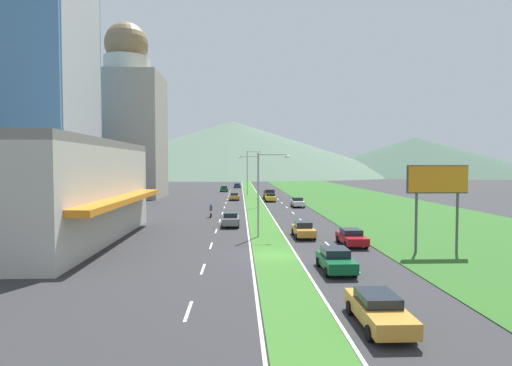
# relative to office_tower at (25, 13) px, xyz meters

# --- Properties ---
(ground_plane) EXTENTS (600.00, 600.00, 0.00)m
(ground_plane) POSITION_rel_office_tower_xyz_m (35.62, -35.20, -30.41)
(ground_plane) COLOR #2D2D30
(grass_median) EXTENTS (3.20, 240.00, 0.06)m
(grass_median) POSITION_rel_office_tower_xyz_m (35.62, 24.80, -30.38)
(grass_median) COLOR #387028
(grass_median) RESTS_ON ground_plane
(grass_verge_right) EXTENTS (24.00, 240.00, 0.06)m
(grass_verge_right) POSITION_rel_office_tower_xyz_m (56.22, 24.80, -30.38)
(grass_verge_right) COLOR #2D6023
(grass_verge_right) RESTS_ON ground_plane
(lane_dash_left_1) EXTENTS (0.16, 2.80, 0.01)m
(lane_dash_left_1) POSITION_rel_office_tower_xyz_m (30.52, -47.15, -30.41)
(lane_dash_left_1) COLOR silver
(lane_dash_left_1) RESTS_ON ground_plane
(lane_dash_left_2) EXTENTS (0.16, 2.80, 0.01)m
(lane_dash_left_2) POSITION_rel_office_tower_xyz_m (30.52, -39.10, -30.41)
(lane_dash_left_2) COLOR silver
(lane_dash_left_2) RESTS_ON ground_plane
(lane_dash_left_3) EXTENTS (0.16, 2.80, 0.01)m
(lane_dash_left_3) POSITION_rel_office_tower_xyz_m (30.52, -31.06, -30.41)
(lane_dash_left_3) COLOR silver
(lane_dash_left_3) RESTS_ON ground_plane
(lane_dash_left_4) EXTENTS (0.16, 2.80, 0.01)m
(lane_dash_left_4) POSITION_rel_office_tower_xyz_m (30.52, -23.01, -30.41)
(lane_dash_left_4) COLOR silver
(lane_dash_left_4) RESTS_ON ground_plane
(lane_dash_left_5) EXTENTS (0.16, 2.80, 0.01)m
(lane_dash_left_5) POSITION_rel_office_tower_xyz_m (30.52, -14.97, -30.41)
(lane_dash_left_5) COLOR silver
(lane_dash_left_5) RESTS_ON ground_plane
(lane_dash_left_6) EXTENTS (0.16, 2.80, 0.01)m
(lane_dash_left_6) POSITION_rel_office_tower_xyz_m (30.52, -6.92, -30.41)
(lane_dash_left_6) COLOR silver
(lane_dash_left_6) RESTS_ON ground_plane
(lane_dash_left_7) EXTENTS (0.16, 2.80, 0.01)m
(lane_dash_left_7) POSITION_rel_office_tower_xyz_m (30.52, 1.13, -30.41)
(lane_dash_left_7) COLOR silver
(lane_dash_left_7) RESTS_ON ground_plane
(lane_dash_left_8) EXTENTS (0.16, 2.80, 0.01)m
(lane_dash_left_8) POSITION_rel_office_tower_xyz_m (30.52, 9.17, -30.41)
(lane_dash_left_8) COLOR silver
(lane_dash_left_8) RESTS_ON ground_plane
(lane_dash_left_9) EXTENTS (0.16, 2.80, 0.01)m
(lane_dash_left_9) POSITION_rel_office_tower_xyz_m (30.52, 17.22, -30.41)
(lane_dash_left_9) COLOR silver
(lane_dash_left_9) RESTS_ON ground_plane
(lane_dash_left_10) EXTENTS (0.16, 2.80, 0.01)m
(lane_dash_left_10) POSITION_rel_office_tower_xyz_m (30.52, 25.27, -30.41)
(lane_dash_left_10) COLOR silver
(lane_dash_left_10) RESTS_ON ground_plane
(lane_dash_left_11) EXTENTS (0.16, 2.80, 0.01)m
(lane_dash_left_11) POSITION_rel_office_tower_xyz_m (30.52, 33.31, -30.41)
(lane_dash_left_11) COLOR silver
(lane_dash_left_11) RESTS_ON ground_plane
(lane_dash_left_12) EXTENTS (0.16, 2.80, 0.01)m
(lane_dash_left_12) POSITION_rel_office_tower_xyz_m (30.52, 41.36, -30.41)
(lane_dash_left_12) COLOR silver
(lane_dash_left_12) RESTS_ON ground_plane
(lane_dash_left_13) EXTENTS (0.16, 2.80, 0.01)m
(lane_dash_left_13) POSITION_rel_office_tower_xyz_m (30.52, 49.41, -30.41)
(lane_dash_left_13) COLOR silver
(lane_dash_left_13) RESTS_ON ground_plane
(lane_dash_right_1) EXTENTS (0.16, 2.80, 0.01)m
(lane_dash_right_1) POSITION_rel_office_tower_xyz_m (40.72, -47.15, -30.41)
(lane_dash_right_1) COLOR silver
(lane_dash_right_1) RESTS_ON ground_plane
(lane_dash_right_2) EXTENTS (0.16, 2.80, 0.01)m
(lane_dash_right_2) POSITION_rel_office_tower_xyz_m (40.72, -39.10, -30.41)
(lane_dash_right_2) COLOR silver
(lane_dash_right_2) RESTS_ON ground_plane
(lane_dash_right_3) EXTENTS (0.16, 2.80, 0.01)m
(lane_dash_right_3) POSITION_rel_office_tower_xyz_m (40.72, -31.06, -30.41)
(lane_dash_right_3) COLOR silver
(lane_dash_right_3) RESTS_ON ground_plane
(lane_dash_right_4) EXTENTS (0.16, 2.80, 0.01)m
(lane_dash_right_4) POSITION_rel_office_tower_xyz_m (40.72, -23.01, -30.41)
(lane_dash_right_4) COLOR silver
(lane_dash_right_4) RESTS_ON ground_plane
(lane_dash_right_5) EXTENTS (0.16, 2.80, 0.01)m
(lane_dash_right_5) POSITION_rel_office_tower_xyz_m (40.72, -14.97, -30.41)
(lane_dash_right_5) COLOR silver
(lane_dash_right_5) RESTS_ON ground_plane
(lane_dash_right_6) EXTENTS (0.16, 2.80, 0.01)m
(lane_dash_right_6) POSITION_rel_office_tower_xyz_m (40.72, -6.92, -30.41)
(lane_dash_right_6) COLOR silver
(lane_dash_right_6) RESTS_ON ground_plane
(lane_dash_right_7) EXTENTS (0.16, 2.80, 0.01)m
(lane_dash_right_7) POSITION_rel_office_tower_xyz_m (40.72, 1.13, -30.41)
(lane_dash_right_7) COLOR silver
(lane_dash_right_7) RESTS_ON ground_plane
(lane_dash_right_8) EXTENTS (0.16, 2.80, 0.01)m
(lane_dash_right_8) POSITION_rel_office_tower_xyz_m (40.72, 9.17, -30.41)
(lane_dash_right_8) COLOR silver
(lane_dash_right_8) RESTS_ON ground_plane
(lane_dash_right_9) EXTENTS (0.16, 2.80, 0.01)m
(lane_dash_right_9) POSITION_rel_office_tower_xyz_m (40.72, 17.22, -30.41)
(lane_dash_right_9) COLOR silver
(lane_dash_right_9) RESTS_ON ground_plane
(lane_dash_right_10) EXTENTS (0.16, 2.80, 0.01)m
(lane_dash_right_10) POSITION_rel_office_tower_xyz_m (40.72, 25.27, -30.41)
(lane_dash_right_10) COLOR silver
(lane_dash_right_10) RESTS_ON ground_plane
(lane_dash_right_11) EXTENTS (0.16, 2.80, 0.01)m
(lane_dash_right_11) POSITION_rel_office_tower_xyz_m (40.72, 33.31, -30.41)
(lane_dash_right_11) COLOR silver
(lane_dash_right_11) RESTS_ON ground_plane
(lane_dash_right_12) EXTENTS (0.16, 2.80, 0.01)m
(lane_dash_right_12) POSITION_rel_office_tower_xyz_m (40.72, 41.36, -30.41)
(lane_dash_right_12) COLOR silver
(lane_dash_right_12) RESTS_ON ground_plane
(lane_dash_right_13) EXTENTS (0.16, 2.80, 0.01)m
(lane_dash_right_13) POSITION_rel_office_tower_xyz_m (40.72, 49.41, -30.41)
(lane_dash_right_13) COLOR silver
(lane_dash_right_13) RESTS_ON ground_plane
(edge_line_median_left) EXTENTS (0.16, 240.00, 0.01)m
(edge_line_median_left) POSITION_rel_office_tower_xyz_m (33.87, 24.80, -30.41)
(edge_line_median_left) COLOR silver
(edge_line_median_left) RESTS_ON ground_plane
(edge_line_median_right) EXTENTS (0.16, 240.00, 0.01)m
(edge_line_median_right) POSITION_rel_office_tower_xyz_m (37.37, 24.80, -30.41)
(edge_line_median_right) COLOR silver
(edge_line_median_right) RESTS_ON ground_plane
(mall_building) EXTENTS (19.42, 25.10, 9.21)m
(mall_building) POSITION_rel_office_tower_xyz_m (12.89, -28.54, -25.82)
(mall_building) COLOR #B7B2A8
(mall_building) RESTS_ON ground_plane
(office_tower) EXTENTS (19.11, 19.11, 60.36)m
(office_tower) POSITION_rel_office_tower_xyz_m (0.00, 0.00, 0.00)
(office_tower) COLOR teal
(office_tower) RESTS_ON ground_plane
(domed_building) EXTENTS (14.37, 14.37, 36.51)m
(domed_building) POSITION_rel_office_tower_xyz_m (9.48, 22.55, -14.64)
(domed_building) COLOR #9E9384
(domed_building) RESTS_ON ground_plane
(midrise_colored) EXTENTS (15.56, 15.56, 27.05)m
(midrise_colored) POSITION_rel_office_tower_xyz_m (4.32, 40.69, -16.89)
(midrise_colored) COLOR #9E9384
(midrise_colored) RESTS_ON ground_plane
(hill_far_left) EXTENTS (229.53, 229.53, 35.45)m
(hill_far_left) POSITION_rel_office_tower_xyz_m (-81.96, 220.82, -12.69)
(hill_far_left) COLOR #3D5647
(hill_far_left) RESTS_ON ground_plane
(hill_far_center) EXTENTS (223.08, 223.08, 35.84)m
(hill_far_center) POSITION_rel_office_tower_xyz_m (28.27, 214.14, -12.49)
(hill_far_center) COLOR #516B56
(hill_far_center) RESTS_ON ground_plane
(hill_far_right) EXTENTS (162.59, 162.59, 24.63)m
(hill_far_right) POSITION_rel_office_tower_xyz_m (147.17, 200.91, -18.10)
(hill_far_right) COLOR #3D5647
(hill_far_right) RESTS_ON ground_plane
(street_lamp_near) EXTENTS (3.15, 0.28, 8.10)m
(street_lamp_near) POSITION_rel_office_tower_xyz_m (35.16, -27.10, -25.66)
(street_lamp_near) COLOR #99999E
(street_lamp_near) RESTS_ON ground_plane
(street_lamp_mid) EXTENTS (3.40, 0.49, 8.43)m
(street_lamp_mid) POSITION_rel_office_tower_xyz_m (35.65, 0.42, -25.47)
(street_lamp_mid) COLOR #99999E
(street_lamp_mid) RESTS_ON ground_plane
(street_lamp_far) EXTENTS (3.51, 0.53, 10.08)m
(street_lamp_far) POSITION_rel_office_tower_xyz_m (35.14, 27.97, -24.60)
(street_lamp_far) COLOR #99999E
(street_lamp_far) RESTS_ON ground_plane
(billboard_roadside) EXTENTS (4.90, 0.28, 6.96)m
(billboard_roadside) POSITION_rel_office_tower_xyz_m (48.51, -34.81, -25.04)
(billboard_roadside) COLOR #4C4C51
(billboard_roadside) RESTS_ON ground_plane
(car_0) EXTENTS (1.91, 4.26, 1.46)m
(car_0) POSITION_rel_office_tower_xyz_m (29.03, 41.22, -29.65)
(car_0) COLOR #0C5128
(car_0) RESTS_ON ground_plane
(car_1) EXTENTS (1.89, 4.60, 1.50)m
(car_1) POSITION_rel_office_tower_xyz_m (39.13, -27.12, -29.65)
(car_1) COLOR #C6842D
(car_1) RESTS_ON ground_plane
(car_2) EXTENTS (1.92, 4.36, 1.56)m
(car_2) POSITION_rel_office_tower_xyz_m (38.79, 11.76, -29.62)
(car_2) COLOR yellow
(car_2) RESTS_ON ground_plane
(car_3) EXTENTS (1.93, 4.35, 1.59)m
(car_3) POSITION_rel_office_tower_xyz_m (31.99, -19.78, -29.61)
(car_3) COLOR slate
(car_3) RESTS_ON ground_plane
(car_4) EXTENTS (1.95, 4.77, 1.41)m
(car_4) POSITION_rel_office_tower_xyz_m (38.98, -49.35, -29.67)
(car_4) COLOR #C6842D
(car_4) RESTS_ON ground_plane
(car_5) EXTENTS (2.02, 4.72, 1.37)m
(car_5) POSITION_rel_office_tower_xyz_m (32.34, 58.84, -29.70)
(car_5) COLOR navy
(car_5) RESTS_ON ground_plane
(car_6) EXTENTS (1.92, 4.55, 1.44)m
(car_6) POSITION_rel_office_tower_xyz_m (32.01, 15.35, -29.68)
(car_6) COLOR #C6842D
(car_6) RESTS_ON ground_plane
(car_7) EXTENTS (1.97, 4.14, 1.58)m
(car_7) POSITION_rel_office_tower_xyz_m (42.56, 1.37, -29.62)
(car_7) COLOR silver
(car_7) RESTS_ON ground_plane
(car_8) EXTENTS (1.97, 4.40, 1.41)m
(car_8) POSITION_rel_office_tower_xyz_m (42.67, -31.36, -29.68)
(car_8) COLOR maroon
(car_8) RESTS_ON ground_plane
(car_9) EXTENTS (2.00, 4.42, 1.51)m
(car_9) POSITION_rel_office_tower_xyz_m (39.27, -40.05, -29.64)
(car_9) COLOR #0C5128
(car_9) RESTS_ON ground_plane
(pickup_truck_0) EXTENTS (2.18, 5.40, 2.00)m
(pickup_truck_0) POSITION_rel_office_tower_xyz_m (39.06, 18.04, -29.43)
(pickup_truck_0) COLOR maroon
(pickup_truck_0) RESTS_ON ground_plane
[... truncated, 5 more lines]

